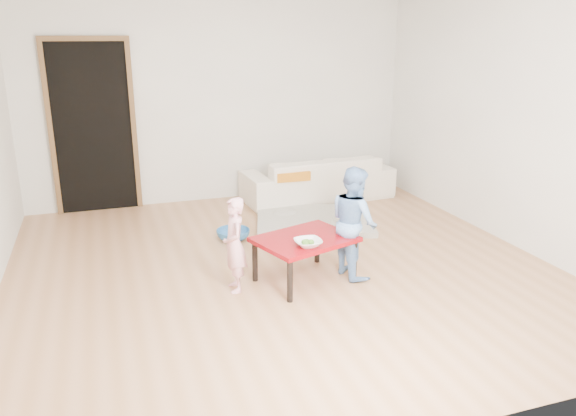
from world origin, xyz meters
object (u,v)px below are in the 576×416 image
red_table (305,259)px  child_pink (234,245)px  child_blue (354,222)px  basin (233,235)px  sofa (318,178)px  bowl (308,243)px

red_table → child_pink: size_ratio=0.99×
child_blue → basin: bearing=29.3°
sofa → child_blue: 2.49m
sofa → basin: (-1.44, -1.18, -0.23)m
child_pink → red_table: bearing=90.2°
bowl → basin: (-0.32, 1.43, -0.38)m
red_table → bowl: (-0.05, -0.21, 0.23)m
sofa → basin: bearing=36.2°
bowl → child_pink: size_ratio=0.28×
red_table → child_pink: bearing=179.1°
red_table → basin: 1.29m
red_table → child_pink: 0.67m
child_blue → sofa: bearing=-19.1°
sofa → basin: 1.88m
red_table → child_blue: bearing=-0.7°
red_table → basin: (-0.37, 1.22, -0.15)m
child_pink → basin: size_ratio=2.30×
sofa → child_pink: 2.95m
child_pink → child_blue: (1.11, -0.02, 0.09)m
bowl → child_blue: bearing=21.2°
child_pink → child_blue: bearing=90.3°
sofa → child_pink: (-1.71, -2.40, 0.13)m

